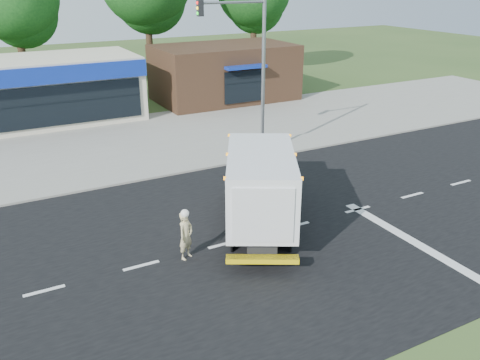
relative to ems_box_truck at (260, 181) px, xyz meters
The scene contains 9 objects.
ground 2.26m from the ems_box_truck, 31.22° to the right, with size 120.00×120.00×0.00m, color #385123.
road_asphalt 2.26m from the ems_box_truck, 31.22° to the right, with size 60.00×14.00×0.02m, color black.
sidewalk 7.79m from the ems_box_truck, 81.21° to the left, with size 60.00×2.40×0.12m, color gray.
parking_apron 13.47m from the ems_box_truck, 85.02° to the left, with size 60.00×9.00×0.02m, color gray.
lane_markings 3.70m from the ems_box_truck, 39.29° to the right, with size 55.20×7.00×0.01m.
ems_box_truck is the anchor object (origin of this frame).
emergency_worker 3.58m from the ems_box_truck, 164.68° to the right, with size 0.73×0.66×1.78m.
brown_storefront 20.93m from the ems_box_truck, 67.06° to the left, with size 10.00×6.70×4.00m.
traffic_signal_pole 8.34m from the ems_box_truck, 63.01° to the left, with size 3.51×0.25×8.00m.
Camera 1 is at (-9.86, -14.04, 8.79)m, focal length 38.00 mm.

